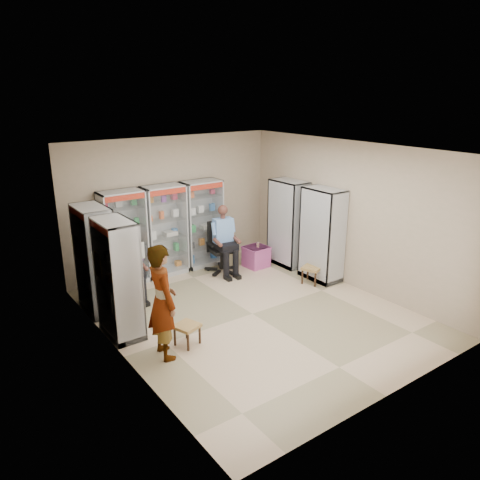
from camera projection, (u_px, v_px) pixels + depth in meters
floor at (252, 314)px, 8.64m from camera, size 6.00×6.00×0.00m
room_shell at (253, 210)px, 8.03m from camera, size 5.02×6.02×3.01m
cabinet_back_left at (124, 238)px, 9.72m from camera, size 0.90×0.50×2.00m
cabinet_back_mid at (165, 231)px, 10.24m from camera, size 0.90×0.50×2.00m
cabinet_back_right at (202, 224)px, 10.77m from camera, size 0.90×0.50×2.00m
cabinet_right_far at (288, 223)px, 10.80m from camera, size 0.90×0.50×2.00m
cabinet_right_near at (322, 235)px, 9.95m from camera, size 0.90×0.50×2.00m
cabinet_left_far at (95, 260)px, 8.48m from camera, size 0.90×0.50×2.00m
cabinet_left_near at (118, 279)px, 7.63m from camera, size 0.90×0.50×2.00m
wooden_chair at (128, 275)px, 9.18m from camera, size 0.42×0.42×0.94m
seated_customer at (129, 267)px, 9.08m from camera, size 0.44×0.60×1.34m
office_chair at (222, 247)px, 10.47m from camera, size 0.70×0.70×1.15m
seated_shopkeeper at (223, 241)px, 10.39m from camera, size 0.56×0.73×1.46m
pink_trunk at (256, 257)px, 10.88m from camera, size 0.52×0.51×0.48m
tea_glass at (258, 245)px, 10.77m from camera, size 0.07×0.07×0.11m
woven_stool_a at (312, 275)px, 9.96m from camera, size 0.48×0.48×0.37m
woven_stool_b at (187, 334)px, 7.55m from camera, size 0.45×0.45×0.35m
standing_man at (162, 302)px, 7.03m from camera, size 0.49×0.70×1.82m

